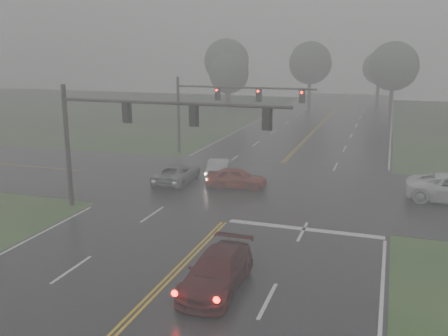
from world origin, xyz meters
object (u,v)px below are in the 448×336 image
(sedan_maroon, at_px, (217,288))
(sedan_red, at_px, (237,188))
(sedan_silver, at_px, (220,177))
(signal_gantry_far, at_px, (219,101))
(car_grey, at_px, (177,183))
(signal_gantry_near, at_px, (129,125))

(sedan_maroon, bearing_deg, sedan_red, 103.30)
(sedan_silver, relative_size, signal_gantry_far, 0.34)
(sedan_maroon, height_order, signal_gantry_far, signal_gantry_far)
(sedan_maroon, height_order, car_grey, sedan_maroon)
(sedan_maroon, distance_m, sedan_silver, 18.41)
(signal_gantry_near, height_order, signal_gantry_far, signal_gantry_near)
(sedan_maroon, relative_size, signal_gantry_far, 0.40)
(sedan_silver, distance_m, car_grey, 3.57)
(sedan_silver, bearing_deg, sedan_maroon, 96.26)
(sedan_red, bearing_deg, signal_gantry_far, 18.22)
(sedan_maroon, distance_m, signal_gantry_far, 26.67)
(signal_gantry_far, bearing_deg, car_grey, -89.04)
(sedan_silver, bearing_deg, signal_gantry_far, -82.91)
(signal_gantry_near, bearing_deg, sedan_silver, 77.10)
(sedan_silver, distance_m, signal_gantry_near, 11.29)
(car_grey, xyz_separation_m, signal_gantry_near, (0.21, -7.08, 5.33))
(car_grey, height_order, signal_gantry_far, signal_gantry_far)
(signal_gantry_near, bearing_deg, car_grey, 91.66)
(sedan_red, relative_size, signal_gantry_far, 0.33)
(sedan_red, relative_size, signal_gantry_near, 0.30)
(signal_gantry_near, bearing_deg, sedan_maroon, -43.68)
(car_grey, bearing_deg, sedan_silver, -134.69)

